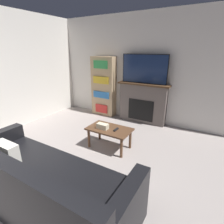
{
  "coord_description": "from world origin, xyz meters",
  "views": [
    {
      "loc": [
        1.78,
        -0.24,
        1.84
      ],
      "look_at": [
        0.14,
        2.56,
        0.68
      ],
      "focal_mm": 28.0,
      "sensor_mm": 36.0,
      "label": 1
    }
  ],
  "objects": [
    {
      "name": "tv",
      "position": [
        0.25,
        3.93,
        1.39
      ],
      "size": [
        1.16,
        0.03,
        0.71
      ],
      "color": "black",
      "rests_on": "fireplace"
    },
    {
      "name": "coffee_table",
      "position": [
        0.2,
        2.36,
        0.35
      ],
      "size": [
        0.84,
        0.49,
        0.41
      ],
      "color": "brown",
      "rests_on": "ground_plane"
    },
    {
      "name": "couch",
      "position": [
        0.18,
        0.79,
        0.29
      ],
      "size": [
        2.35,
        0.92,
        0.84
      ],
      "color": "black",
      "rests_on": "ground_plane"
    },
    {
      "name": "fireplace",
      "position": [
        0.25,
        3.95,
        0.52
      ],
      "size": [
        1.33,
        0.28,
        1.04
      ],
      "color": "#605651",
      "rests_on": "ground_plane"
    },
    {
      "name": "wall_back",
      "position": [
        0.0,
        4.09,
        1.35
      ],
      "size": [
        5.56,
        0.06,
        2.7
      ],
      "color": "silver",
      "rests_on": "ground_plane"
    },
    {
      "name": "bookshelf",
      "position": [
        -0.94,
        3.93,
        0.83
      ],
      "size": [
        0.7,
        0.29,
        1.67
      ],
      "color": "tan",
      "rests_on": "ground_plane"
    },
    {
      "name": "wall_side",
      "position": [
        -2.31,
        2.03,
        1.35
      ],
      "size": [
        0.06,
        5.06,
        2.7
      ],
      "color": "silver",
      "rests_on": "ground_plane"
    },
    {
      "name": "remote_control",
      "position": [
        0.34,
        2.36,
        0.42
      ],
      "size": [
        0.04,
        0.15,
        0.02
      ],
      "color": "black",
      "rests_on": "coffee_table"
    },
    {
      "name": "tissue_box",
      "position": [
        0.09,
        2.29,
        0.46
      ],
      "size": [
        0.22,
        0.12,
        0.1
      ],
      "color": "beige",
      "rests_on": "coffee_table"
    }
  ]
}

